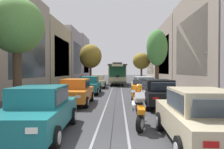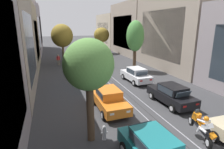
{
  "view_description": "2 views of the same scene",
  "coord_description": "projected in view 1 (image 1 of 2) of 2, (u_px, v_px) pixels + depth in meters",
  "views": [
    {
      "loc": [
        0.23,
        -4.24,
        2.09
      ],
      "look_at": [
        -0.73,
        25.69,
        1.57
      ],
      "focal_mm": 33.42,
      "sensor_mm": 36.0,
      "label": 1
    },
    {
      "loc": [
        -6.4,
        -3.4,
        6.17
      ],
      "look_at": [
        0.0,
        15.36,
        0.79
      ],
      "focal_mm": 29.75,
      "sensor_mm": 36.0,
      "label": 2
    }
  ],
  "objects": [
    {
      "name": "street_tree_kerb_right_mid",
      "position": [
        141.0,
        61.0,
        39.68
      ],
      "size": [
        3.3,
        3.1,
        5.52
      ],
      "color": "brown",
      "rests_on": "ground"
    },
    {
      "name": "parked_car_beige_fourth_left",
      "position": [
        98.0,
        81.0,
        25.69
      ],
      "size": [
        2.1,
        4.4,
        1.58
      ],
      "color": "#C1B28E",
      "rests_on": "ground"
    },
    {
      "name": "building_facade_left",
      "position": [
        44.0,
        51.0,
        30.0
      ],
      "size": [
        5.82,
        55.14,
        10.69
      ],
      "color": "gray",
      "rests_on": "ground"
    },
    {
      "name": "building_facade_right",
      "position": [
        189.0,
        52.0,
        30.17
      ],
      "size": [
        5.21,
        55.14,
        10.68
      ],
      "color": "gray",
      "rests_on": "ground"
    },
    {
      "name": "street_tree_kerb_left_near",
      "position": [
        17.0,
        28.0,
        9.83
      ],
      "size": [
        2.58,
        2.2,
        5.55
      ],
      "color": "#4C3826",
      "rests_on": "ground"
    },
    {
      "name": "trolley_track_rails",
      "position": [
        117.0,
        85.0,
        29.98
      ],
      "size": [
        1.14,
        63.44,
        0.01
      ],
      "color": "gray",
      "rests_on": "ground"
    },
    {
      "name": "parked_car_black_second_right",
      "position": [
        157.0,
        93.0,
        12.29
      ],
      "size": [
        2.13,
        4.42,
        1.58
      ],
      "color": "black",
      "rests_on": "ground"
    },
    {
      "name": "parked_car_white_mid_right",
      "position": [
        144.0,
        85.0,
        18.56
      ],
      "size": [
        2.13,
        4.42,
        1.58
      ],
      "color": "silver",
      "rests_on": "ground"
    },
    {
      "name": "fire_hydrant",
      "position": [
        30.0,
        107.0,
        9.64
      ],
      "size": [
        0.4,
        0.22,
        0.84
      ],
      "color": "#B2B2B7",
      "rests_on": "ground"
    },
    {
      "name": "ground_plane",
      "position": [
        117.0,
        87.0,
        26.44
      ],
      "size": [
        160.0,
        160.0,
        0.0
      ],
      "primitive_type": "plane",
      "color": "#38383A"
    },
    {
      "name": "street_tree_kerb_left_second",
      "position": [
        91.0,
        56.0,
        32.55
      ],
      "size": [
        3.48,
        3.36,
        6.25
      ],
      "color": "brown",
      "rests_on": "ground"
    },
    {
      "name": "cable_car_trolley",
      "position": [
        117.0,
        74.0,
        31.71
      ],
      "size": [
        2.7,
        9.16,
        3.28
      ],
      "color": "#1E5B38",
      "rests_on": "ground"
    },
    {
      "name": "pedestrian_on_left_pavement",
      "position": [
        82.0,
        79.0,
        30.43
      ],
      "size": [
        0.55,
        0.42,
        1.65
      ],
      "color": "slate",
      "rests_on": "ground"
    },
    {
      "name": "street_tree_kerb_right_second",
      "position": [
        157.0,
        48.0,
        23.1
      ],
      "size": [
        2.3,
        2.44,
        6.69
      ],
      "color": "#4C3826",
      "rests_on": "ground"
    },
    {
      "name": "parked_car_teal_near_left",
      "position": [
        39.0,
        110.0,
        6.86
      ],
      "size": [
        2.14,
        4.42,
        1.58
      ],
      "color": "#196B70",
      "rests_on": "ground"
    },
    {
      "name": "motorcycle_with_rider",
      "position": [
        138.0,
        103.0,
        7.51
      ],
      "size": [
        0.55,
        1.88,
        1.75
      ],
      "color": "black",
      "rests_on": "ground"
    },
    {
      "name": "parked_car_orange_second_left",
      "position": [
        76.0,
        91.0,
        13.07
      ],
      "size": [
        2.03,
        4.38,
        1.58
      ],
      "color": "orange",
      "rests_on": "ground"
    },
    {
      "name": "parked_car_teal_mid_left",
      "position": [
        89.0,
        85.0,
        19.02
      ],
      "size": [
        2.0,
        4.36,
        1.58
      ],
      "color": "#196B70",
      "rests_on": "ground"
    },
    {
      "name": "parked_car_beige_near_right",
      "position": [
        200.0,
        117.0,
        5.88
      ],
      "size": [
        2.07,
        4.39,
        1.58
      ],
      "color": "#C1B28E",
      "rests_on": "ground"
    }
  ]
}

